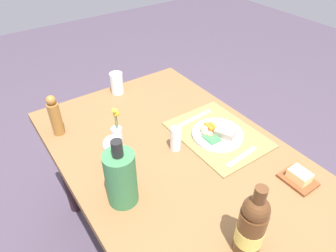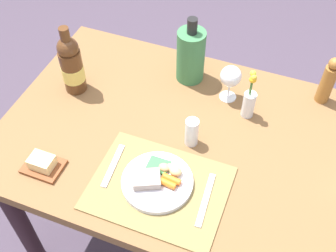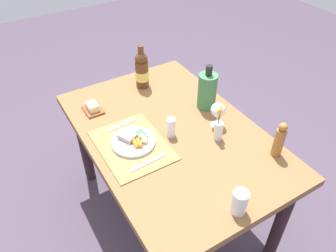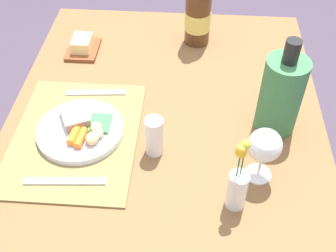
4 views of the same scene
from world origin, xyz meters
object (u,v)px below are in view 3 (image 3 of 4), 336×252
dining_table (171,145)px  dinner_plate (134,141)px  cooler_bottle (207,91)px  salt_shaker (171,127)px  flower_vase (219,128)px  pepper_mill (279,140)px  fork (122,125)px  wine_glass (218,110)px  wine_bottle (142,70)px  knife (148,162)px  water_tumbler (239,203)px  butter_dish (93,108)px

dining_table → dinner_plate: size_ratio=5.74×
cooler_bottle → salt_shaker: size_ratio=2.48×
flower_vase → pepper_mill: 0.31m
dining_table → cooler_bottle: (-0.09, 0.30, 0.21)m
fork → wine_glass: size_ratio=1.18×
salt_shaker → wine_bottle: (-0.51, 0.10, 0.06)m
fork → knife: (0.33, -0.01, 0.00)m
water_tumbler → pepper_mill: (-0.17, 0.39, 0.04)m
salt_shaker → pepper_mill: pepper_mill is taller
pepper_mill → wine_bottle: bearing=-162.6°
wine_bottle → dining_table: bearing=-9.2°
salt_shaker → cooler_bottle: bearing=110.1°
dinner_plate → cooler_bottle: cooler_bottle is taller
water_tumbler → dining_table: bearing=177.4°
knife → pepper_mill: pepper_mill is taller
salt_shaker → dining_table: bearing=145.2°
butter_dish → salt_shaker: bearing=33.4°
dining_table → cooler_bottle: 0.38m
knife → water_tumbler: (0.44, 0.20, 0.04)m
flower_vase → dinner_plate: bearing=-115.8°
dinner_plate → pepper_mill: size_ratio=1.15×
water_tumbler → cooler_bottle: (-0.68, 0.33, 0.06)m
knife → dinner_plate: bearing=174.3°
flower_vase → wine_glass: size_ratio=1.41×
dining_table → butter_dish: size_ratio=10.25×
knife → wine_bottle: bearing=150.3°
water_tumbler → butter_dish: water_tumbler is taller
flower_vase → cooler_bottle: (-0.27, 0.12, 0.04)m
knife → flower_vase: 0.41m
dinner_plate → flower_vase: size_ratio=1.10×
wine_glass → cooler_bottle: bearing=162.4°
water_tumbler → fork: bearing=-166.5°
wine_glass → wine_bottle: (-0.57, -0.17, 0.01)m
dining_table → salt_shaker: 0.16m
salt_shaker → dinner_plate: bearing=-102.6°
dinner_plate → wine_bottle: (-0.46, 0.30, 0.10)m
water_tumbler → pepper_mill: 0.42m
butter_dish → water_tumbler: bearing=15.3°
dining_table → cooler_bottle: size_ratio=4.80×
fork → butter_dish: size_ratio=1.36×
dining_table → pepper_mill: 0.59m
dining_table → flower_vase: flower_vase is taller
dinner_plate → wine_bottle: bearing=147.4°
butter_dish → salt_shaker: (0.42, 0.28, 0.04)m
wine_bottle → cooler_bottle: bearing=29.4°
dining_table → pepper_mill: (0.42, 0.36, 0.19)m
dining_table → wine_bottle: (-0.49, 0.08, 0.22)m
water_tumbler → wine_glass: size_ratio=0.80×
knife → cooler_bottle: bearing=110.2°
wine_glass → wine_bottle: wine_bottle is taller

